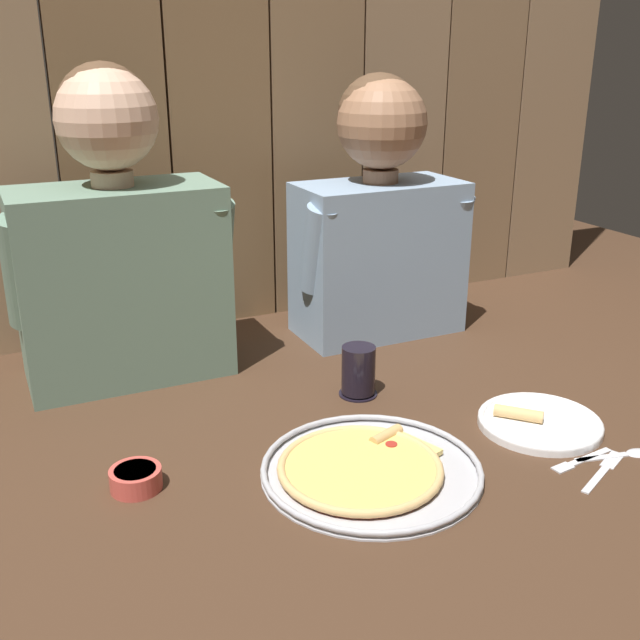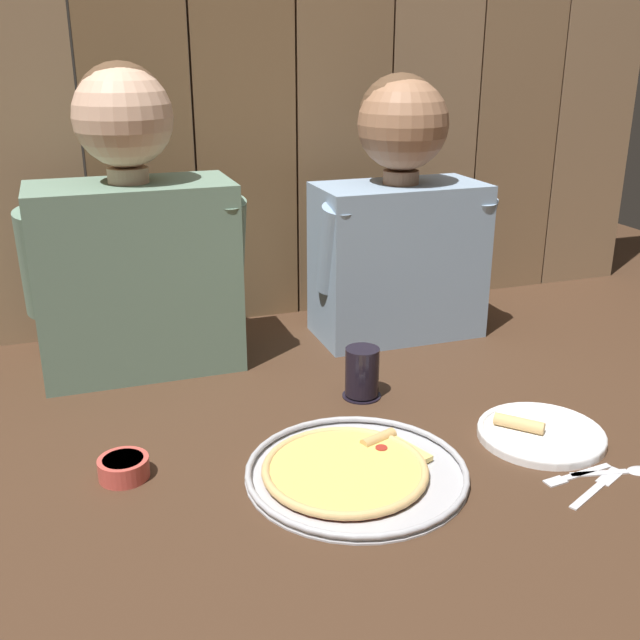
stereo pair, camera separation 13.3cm
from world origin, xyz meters
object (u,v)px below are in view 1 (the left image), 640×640
at_px(dipping_bowl, 136,478).
at_px(diner_left, 118,240).
at_px(drinking_glass, 358,371).
at_px(dinner_plate, 539,422).
at_px(pizza_tray, 367,468).
at_px(diner_right, 379,214).

xyz_separation_m(dipping_bowl, diner_left, (0.08, 0.44, 0.27)).
height_order(drinking_glass, dipping_bowl, drinking_glass).
relative_size(dinner_plate, dipping_bowl, 2.74).
xyz_separation_m(dinner_plate, dipping_bowl, (-0.70, 0.11, 0.01)).
distance_m(dinner_plate, diner_left, 0.87).
bearing_deg(diner_left, pizza_tray, -65.02).
bearing_deg(diner_left, diner_right, 0.05).
bearing_deg(drinking_glass, pizza_tray, -115.15).
relative_size(pizza_tray, dipping_bowl, 4.42).
relative_size(pizza_tray, dinner_plate, 1.62).
bearing_deg(pizza_tray, dinner_plate, 0.85).
height_order(drinking_glass, diner_right, diner_right).
distance_m(pizza_tray, dinner_plate, 0.35).
bearing_deg(dipping_bowl, diner_right, 33.28).
distance_m(dinner_plate, drinking_glass, 0.35).
xyz_separation_m(pizza_tray, diner_right, (0.33, 0.56, 0.27)).
relative_size(dipping_bowl, diner_left, 0.13).
bearing_deg(dipping_bowl, dinner_plate, -8.96).
bearing_deg(dipping_bowl, drinking_glass, 17.43).
bearing_deg(diner_right, dinner_plate, -87.54).
relative_size(dinner_plate, diner_right, 0.37).
relative_size(dinner_plate, diner_left, 0.35).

